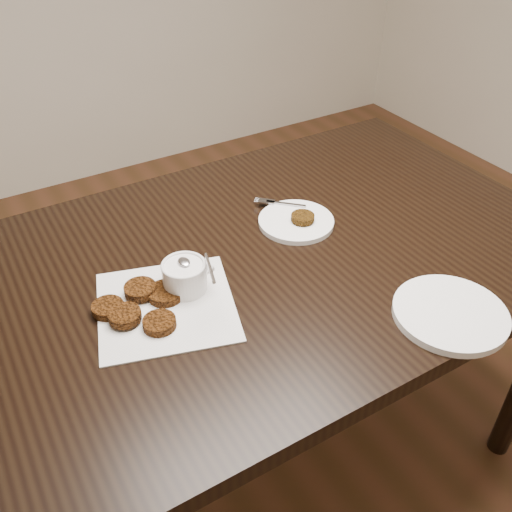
# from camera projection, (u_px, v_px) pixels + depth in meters

# --- Properties ---
(floor) EXTENTS (4.00, 4.00, 0.00)m
(floor) POSITION_uv_depth(u_px,v_px,m) (295.00, 456.00, 1.68)
(floor) COLOR brown
(floor) RESTS_ON ground
(table) EXTENTS (1.37, 0.88, 0.75)m
(table) POSITION_uv_depth(u_px,v_px,m) (268.00, 363.00, 1.48)
(table) COLOR black
(table) RESTS_ON floor
(napkin) EXTENTS (0.33, 0.33, 0.00)m
(napkin) POSITION_uv_depth(u_px,v_px,m) (166.00, 306.00, 1.10)
(napkin) COLOR white
(napkin) RESTS_ON table
(sauce_ramekin) EXTENTS (0.15, 0.15, 0.13)m
(sauce_ramekin) POSITION_uv_depth(u_px,v_px,m) (183.00, 264.00, 1.11)
(sauce_ramekin) COLOR white
(sauce_ramekin) RESTS_ON napkin
(patty_cluster) EXTENTS (0.28, 0.28, 0.02)m
(patty_cluster) POSITION_uv_depth(u_px,v_px,m) (144.00, 304.00, 1.09)
(patty_cluster) COLOR #5F2D0C
(patty_cluster) RESTS_ON napkin
(plate_with_patty) EXTENTS (0.26, 0.26, 0.03)m
(plate_with_patty) POSITION_uv_depth(u_px,v_px,m) (296.00, 219.00, 1.33)
(plate_with_patty) COLOR white
(plate_with_patty) RESTS_ON table
(plate_empty) EXTENTS (0.26, 0.26, 0.02)m
(plate_empty) POSITION_uv_depth(u_px,v_px,m) (450.00, 314.00, 1.08)
(plate_empty) COLOR white
(plate_empty) RESTS_ON table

